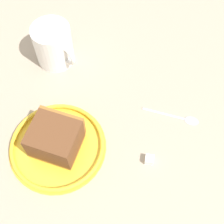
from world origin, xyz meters
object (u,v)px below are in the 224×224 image
Objects in this scene: small_plate at (57,146)px; cake_slice at (56,138)px; teaspoon at (183,118)px; tea_mug at (54,45)px; sugar_cube at (149,160)px.

cake_slice is (0.17, 0.22, 3.12)cm from small_plate.
teaspoon is (25.86, -1.95, -0.39)cm from small_plate.
tea_mug is 31.65cm from teaspoon.
teaspoon is at bearing -48.43° from tea_mug.
teaspoon is 11.87cm from sugar_cube.
cake_slice is at bearing 52.66° from small_plate.
tea_mug is at bearing 109.91° from sugar_cube.
cake_slice reaches higher than teaspoon.
tea_mug is (5.06, 21.50, 4.03)cm from small_plate.
sugar_cube is (15.71, -8.57, -3.06)cm from cake_slice.
small_plate is 3.14cm from cake_slice.
sugar_cube reaches higher than small_plate.
small_plate is 11.73× the size of sugar_cube.
sugar_cube is at bearing -28.62° from cake_slice.
small_plate is 1.59× the size of cake_slice.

